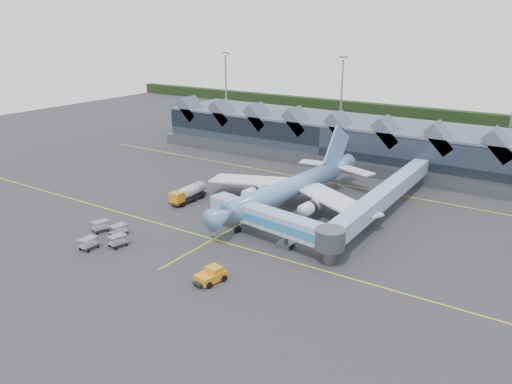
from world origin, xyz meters
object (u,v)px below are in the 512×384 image
Objects in this scene: main_airliner at (293,187)px; pushback_tug at (211,275)px; jet_bridge at (281,224)px; fuel_truck at (189,193)px.

main_airliner is 8.92× the size of pushback_tug.
jet_bridge is (6.53, -15.34, -0.36)m from main_airliner.
fuel_truck is 1.93× the size of pushback_tug.
main_airliner is at bearing 121.78° from jet_bridge.
fuel_truck is at bearing 171.46° from jet_bridge.
fuel_truck is at bearing -150.01° from main_airliner.
pushback_tug is (-1.89, -14.33, -2.64)m from jet_bridge.
main_airliner is 4.61× the size of fuel_truck.
main_airliner reaches higher than pushback_tug.
jet_bridge is 14.70m from pushback_tug.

